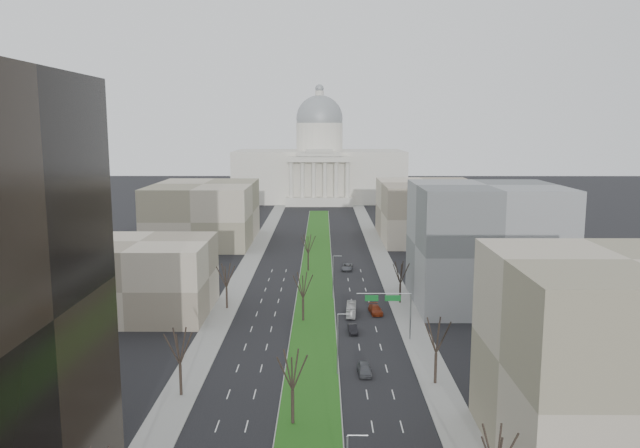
{
  "coord_description": "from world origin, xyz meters",
  "views": [
    {
      "loc": [
        1.58,
        -30.04,
        35.33
      ],
      "look_at": [
        0.95,
        110.38,
        13.32
      ],
      "focal_mm": 35.0,
      "sensor_mm": 36.0,
      "label": 1
    }
  ],
  "objects_px": {
    "car_grey_near": "(364,369)",
    "car_red": "(375,310)",
    "box_van": "(351,309)",
    "car_grey_far": "(347,267)",
    "car_black": "(353,329)"
  },
  "relations": [
    {
      "from": "car_grey_near",
      "to": "car_red",
      "type": "distance_m",
      "value": 29.78
    },
    {
      "from": "car_grey_far",
      "to": "car_grey_near",
      "type": "bearing_deg",
      "value": -83.67
    },
    {
      "from": "car_black",
      "to": "car_red",
      "type": "bearing_deg",
      "value": 63.15
    },
    {
      "from": "car_black",
      "to": "car_grey_far",
      "type": "bearing_deg",
      "value": 85.49
    },
    {
      "from": "car_grey_far",
      "to": "box_van",
      "type": "distance_m",
      "value": 37.36
    },
    {
      "from": "car_black",
      "to": "box_van",
      "type": "xyz_separation_m",
      "value": [
        0.2,
        10.49,
        0.33
      ]
    },
    {
      "from": "car_grey_near",
      "to": "car_red",
      "type": "xyz_separation_m",
      "value": [
        4.06,
        29.5,
        -0.02
      ]
    },
    {
      "from": "box_van",
      "to": "car_grey_far",
      "type": "bearing_deg",
      "value": 92.82
    },
    {
      "from": "box_van",
      "to": "car_red",
      "type": "bearing_deg",
      "value": 13.32
    },
    {
      "from": "box_van",
      "to": "car_black",
      "type": "bearing_deg",
      "value": -87.23
    },
    {
      "from": "car_red",
      "to": "box_van",
      "type": "distance_m",
      "value": 4.74
    },
    {
      "from": "car_black",
      "to": "car_grey_far",
      "type": "relative_size",
      "value": 0.78
    },
    {
      "from": "car_grey_near",
      "to": "car_black",
      "type": "height_order",
      "value": "car_grey_near"
    },
    {
      "from": "car_grey_near",
      "to": "car_red",
      "type": "relative_size",
      "value": 0.87
    },
    {
      "from": "car_red",
      "to": "car_grey_far",
      "type": "xyz_separation_m",
      "value": [
        -3.99,
        36.57,
        -0.02
      ]
    }
  ]
}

